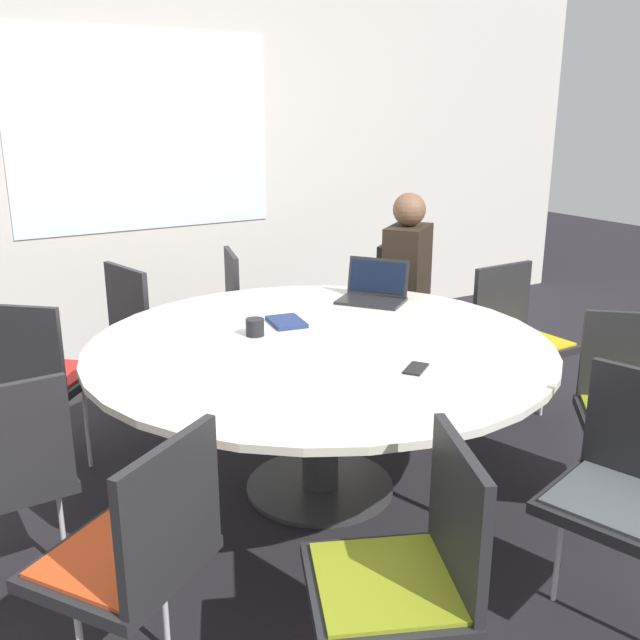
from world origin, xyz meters
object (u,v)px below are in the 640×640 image
at_px(chair_0, 406,295).
at_px(chair_3, 38,369).
at_px(chair_7, 628,480).
at_px(chair_8, 633,399).
at_px(chair_2, 149,323).
at_px(chair_6, 410,564).
at_px(laptop, 374,291).
at_px(spiral_notebook, 287,322).
at_px(chair_4, 3,468).
at_px(chair_5, 137,546).
at_px(chair_1, 253,306).
at_px(chair_9, 517,330).
at_px(coffee_cup, 255,327).
at_px(cell_phone, 416,369).
at_px(person_0, 409,276).

height_order(chair_0, chair_3, same).
xyz_separation_m(chair_7, chair_8, (0.61, 0.43, 0.00)).
height_order(chair_2, chair_6, same).
distance_m(laptop, spiral_notebook, 0.62).
distance_m(chair_8, laptop, 1.39).
xyz_separation_m(chair_0, chair_4, (-2.62, -1.15, 0.00)).
bearing_deg(chair_7, chair_2, 1.37).
bearing_deg(chair_0, chair_5, 1.22).
height_order(chair_1, chair_9, same).
distance_m(chair_1, chair_5, 2.53).
height_order(chair_1, chair_6, same).
bearing_deg(coffee_cup, chair_9, -4.40).
distance_m(chair_9, laptop, 0.85).
bearing_deg(cell_phone, chair_0, 53.42).
height_order(chair_0, chair_8, same).
xyz_separation_m(chair_4, chair_7, (1.78, -1.16, 0.00)).
relative_size(chair_5, cell_phone, 5.67).
relative_size(chair_1, person_0, 0.71).
bearing_deg(chair_2, cell_phone, 3.09).
bearing_deg(coffee_cup, laptop, 15.24).
relative_size(chair_1, chair_2, 1.00).
distance_m(chair_3, chair_8, 2.69).
distance_m(chair_2, cell_phone, 1.87).
height_order(chair_4, cell_phone, chair_4).
xyz_separation_m(chair_9, spiral_notebook, (-1.34, 0.20, 0.20)).
distance_m(chair_3, chair_5, 1.64).
height_order(chair_0, chair_7, same).
bearing_deg(spiral_notebook, chair_5, -134.30).
bearing_deg(chair_2, chair_0, 68.02).
bearing_deg(chair_0, cell_phone, 16.83).
distance_m(chair_5, laptop, 2.11).
bearing_deg(cell_phone, chair_2, 106.10).
relative_size(chair_5, chair_9, 1.00).
height_order(chair_6, person_0, person_0).
xyz_separation_m(chair_4, chair_9, (2.68, 0.23, 0.00)).
relative_size(chair_0, chair_2, 1.00).
bearing_deg(chair_7, spiral_notebook, -0.71).
xyz_separation_m(chair_7, spiral_notebook, (-0.43, 1.59, 0.20)).
relative_size(chair_3, coffee_cup, 10.46).
relative_size(chair_3, chair_8, 1.00).
relative_size(chair_1, cell_phone, 5.67).
bearing_deg(chair_4, person_0, 18.70).
bearing_deg(cell_phone, chair_6, -128.78).
height_order(chair_1, chair_2, same).
bearing_deg(chair_3, chair_4, -65.44).
xyz_separation_m(chair_4, spiral_notebook, (1.34, 0.43, 0.20)).
distance_m(chair_6, chair_7, 0.91).
xyz_separation_m(chair_0, chair_5, (-2.36, -1.83, 0.00)).
height_order(person_0, laptop, person_0).
relative_size(chair_2, chair_7, 1.00).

